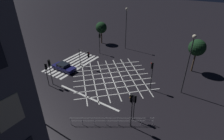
{
  "coord_description": "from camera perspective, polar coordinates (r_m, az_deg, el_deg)",
  "views": [
    {
      "loc": [
        20.49,
        13.35,
        15.22
      ],
      "look_at": [
        0.0,
        0.0,
        1.38
      ],
      "focal_mm": 28.0,
      "sensor_mm": 36.0,
      "label": 1
    }
  ],
  "objects": [
    {
      "name": "ground_plane",
      "position": [
        28.8,
        0.0,
        -2.39
      ],
      "size": [
        200.0,
        200.0,
        0.0
      ],
      "primitive_type": "plane",
      "color": "black"
    },
    {
      "name": "road_markings",
      "position": [
        31.06,
        -7.66,
        -0.12
      ],
      "size": [
        15.48,
        19.22,
        0.01
      ],
      "color": "silver",
      "rests_on": "ground_plane"
    },
    {
      "name": "traffic_light_se_main",
      "position": [
        27.23,
        -20.64,
        -0.01
      ],
      "size": [
        0.39,
        0.36,
        3.73
      ],
      "rotation": [
        0.0,
        0.0,
        3.14
      ],
      "color": "#2D2D30",
      "rests_on": "ground_plane"
    },
    {
      "name": "traffic_light_ne_cross",
      "position": [
        18.6,
        6.34,
        -11.05
      ],
      "size": [
        0.36,
        0.39,
        4.47
      ],
      "rotation": [
        0.0,
        0.0,
        -1.57
      ],
      "color": "#2D2D30",
      "rests_on": "ground_plane"
    },
    {
      "name": "traffic_light_median_north",
      "position": [
        24.91,
        12.86,
        -0.19
      ],
      "size": [
        0.36,
        0.39,
        4.48
      ],
      "rotation": [
        0.0,
        0.0,
        -1.57
      ],
      "color": "#2D2D30",
      "rests_on": "ground_plane"
    },
    {
      "name": "traffic_light_sw_cross",
      "position": [
        36.18,
        -4.06,
        9.97
      ],
      "size": [
        0.36,
        0.39,
        4.44
      ],
      "rotation": [
        0.0,
        0.0,
        1.57
      ],
      "color": "#2D2D30",
      "rests_on": "ground_plane"
    },
    {
      "name": "traffic_light_median_south",
      "position": [
        30.99,
        -8.84,
        4.85
      ],
      "size": [
        0.36,
        2.41,
        3.37
      ],
      "rotation": [
        0.0,
        0.0,
        1.57
      ],
      "color": "#2D2D30",
      "rests_on": "ground_plane"
    },
    {
      "name": "traffic_light_se_cross",
      "position": [
        27.08,
        -19.6,
        0.86
      ],
      "size": [
        0.36,
        0.39,
        4.22
      ],
      "rotation": [
        0.0,
        0.0,
        1.57
      ],
      "color": "#2D2D30",
      "rests_on": "ground_plane"
    },
    {
      "name": "traffic_light_ne_main",
      "position": [
        19.99,
        7.44,
        -10.44
      ],
      "size": [
        0.39,
        0.36,
        3.44
      ],
      "rotation": [
        0.0,
        0.0,
        3.14
      ],
      "color": "#2D2D30",
      "rests_on": "ground_plane"
    },
    {
      "name": "street_lamp_east",
      "position": [
        24.43,
        24.12,
        4.56
      ],
      "size": [
        0.5,
        0.5,
        8.63
      ],
      "color": "#2D2D30",
      "rests_on": "ground_plane"
    },
    {
      "name": "street_lamp_west",
      "position": [
        38.09,
        4.68,
        15.53
      ],
      "size": [
        0.5,
        0.5,
        8.85
      ],
      "color": "#2D2D30",
      "rests_on": "ground_plane"
    },
    {
      "name": "street_lamp_far",
      "position": [
        19.32,
        -27.44,
        1.22
      ],
      "size": [
        0.59,
        0.59,
        9.65
      ],
      "color": "#2D2D30",
      "rests_on": "ground_plane"
    },
    {
      "name": "street_tree_near",
      "position": [
        41.96,
        -3.53,
        13.63
      ],
      "size": [
        2.6,
        2.6,
        5.11
      ],
      "color": "brown",
      "rests_on": "ground_plane"
    },
    {
      "name": "street_tree_far",
      "position": [
        31.93,
        26.04,
        6.55
      ],
      "size": [
        2.75,
        2.75,
        5.76
      ],
      "color": "brown",
      "rests_on": "ground_plane"
    },
    {
      "name": "waiting_car",
      "position": [
        31.77,
        -15.48,
        0.94
      ],
      "size": [
        1.76,
        4.42,
        1.25
      ],
      "rotation": [
        0.0,
        0.0,
        1.57
      ],
      "color": "#191951",
      "rests_on": "ground_plane"
    },
    {
      "name": "pedestrian_railing",
      "position": [
        20.35,
        0.0,
        -16.13
      ],
      "size": [
        5.14,
        7.86,
        1.05
      ],
      "rotation": [
        0.0,
        0.0,
        2.15
      ],
      "color": "#B7B7BC",
      "rests_on": "ground_plane"
    }
  ]
}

